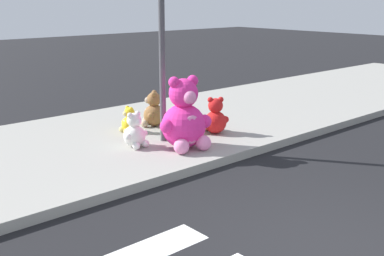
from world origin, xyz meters
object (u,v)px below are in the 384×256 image
object	(u,v)px
plush_pink_large	(185,120)
plush_lime	(184,120)
plush_white	(135,133)
sign_pole	(162,46)
plush_brown	(153,112)
plush_yellow	(129,122)
plush_red	(215,118)

from	to	relation	value
plush_pink_large	plush_lime	world-z (taller)	plush_pink_large
plush_pink_large	plush_white	world-z (taller)	plush_pink_large
sign_pole	plush_brown	bearing A→B (deg)	63.11
plush_brown	plush_lime	world-z (taller)	plush_brown
plush_yellow	plush_red	xyz separation A→B (m)	(1.21, -1.13, 0.08)
plush_pink_large	plush_brown	bearing A→B (deg)	72.80
plush_pink_large	plush_brown	world-z (taller)	plush_pink_large
sign_pole	plush_lime	size ratio (longest dim) A/B	5.40
plush_red	plush_white	distance (m)	1.69
plush_pink_large	plush_yellow	distance (m)	1.51
plush_yellow	plush_white	world-z (taller)	plush_white
plush_pink_large	plush_white	distance (m)	0.90
plush_pink_large	sign_pole	bearing A→B (deg)	90.89
sign_pole	plush_brown	world-z (taller)	sign_pole
plush_white	plush_red	bearing A→B (deg)	-8.90
plush_yellow	plush_brown	xyz separation A→B (m)	(0.64, 0.07, 0.08)
plush_brown	plush_lime	xyz separation A→B (m)	(0.17, -0.78, -0.05)
plush_white	plush_lime	xyz separation A→B (m)	(1.26, 0.17, -0.01)
sign_pole	plush_yellow	xyz separation A→B (m)	(-0.15, 0.89, -1.50)
plush_red	sign_pole	bearing A→B (deg)	167.12
plush_pink_large	plush_yellow	xyz separation A→B (m)	(-0.16, 1.48, -0.30)
plush_yellow	sign_pole	bearing A→B (deg)	-80.45
sign_pole	plush_pink_large	xyz separation A→B (m)	(0.01, -0.59, -1.20)
plush_pink_large	plush_red	distance (m)	1.13
sign_pole	plush_brown	distance (m)	1.78
plush_pink_large	plush_brown	xyz separation A→B (m)	(0.48, 1.55, -0.21)
plush_red	plush_white	size ratio (longest dim) A/B	1.13
plush_red	plush_lime	size ratio (longest dim) A/B	1.20
sign_pole	plush_lime	xyz separation A→B (m)	(0.65, 0.19, -1.46)
sign_pole	plush_brown	size ratio (longest dim) A/B	4.47
plush_yellow	plush_red	bearing A→B (deg)	-43.03
plush_red	plush_white	bearing A→B (deg)	171.10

